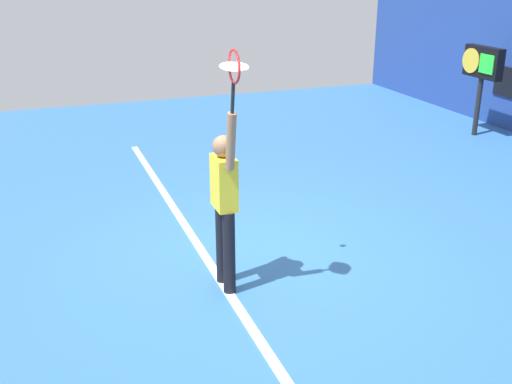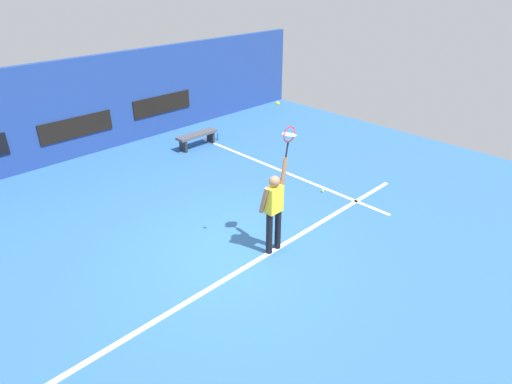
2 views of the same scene
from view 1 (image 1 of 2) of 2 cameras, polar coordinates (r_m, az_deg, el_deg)
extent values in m
plane|color=#2D609E|center=(7.35, -0.12, -5.91)|extent=(18.00, 18.00, 0.00)
cube|color=white|center=(7.19, -4.40, -6.56)|extent=(10.00, 0.10, 0.01)
cylinder|color=black|center=(6.58, -3.20, -4.82)|extent=(0.13, 0.13, 0.92)
cylinder|color=black|center=(6.37, -2.53, -5.74)|extent=(0.13, 0.13, 0.92)
cube|color=yellow|center=(6.19, -3.01, 0.87)|extent=(0.34, 0.20, 0.55)
sphere|color=#8C6647|center=(6.07, -3.07, 4.28)|extent=(0.22, 0.22, 0.22)
cylinder|color=#8C6647|center=(5.81, -2.35, 4.73)|extent=(0.19, 0.09, 0.59)
cylinder|color=#8C6647|center=(6.38, -2.87, 1.74)|extent=(0.09, 0.23, 0.58)
cylinder|color=black|center=(5.64, -2.18, 8.77)|extent=(0.08, 0.03, 0.30)
torus|color=red|center=(5.54, -2.06, 11.62)|extent=(0.36, 0.02, 0.36)
cylinder|color=silver|center=(5.54, -2.06, 11.62)|extent=(0.26, 0.27, 0.05)
cylinder|color=black|center=(13.02, 19.97, 7.49)|extent=(0.10, 0.10, 1.15)
cube|color=black|center=(12.86, 20.46, 11.28)|extent=(0.95, 0.18, 0.60)
cylinder|color=gold|center=(12.99, 19.40, 11.49)|extent=(0.48, 0.02, 0.48)
cube|color=#26D833|center=(12.64, 20.71, 11.10)|extent=(0.38, 0.02, 0.36)
camera|label=2|loc=(11.57, -41.21, 25.75)|focal=30.50mm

